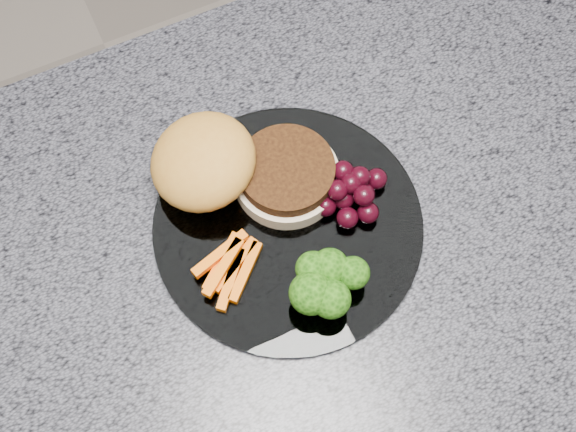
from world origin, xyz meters
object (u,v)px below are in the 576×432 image
object	(u,v)px
island_cabinet	(270,378)
grape_bunch	(351,192)
plate	(288,226)
burger	(233,168)

from	to	relation	value
island_cabinet	grape_bunch	world-z (taller)	grape_bunch
plate	grape_bunch	world-z (taller)	grape_bunch
island_cabinet	grape_bunch	bearing A→B (deg)	15.26
island_cabinet	burger	bearing A→B (deg)	80.34
burger	plate	bearing A→B (deg)	-52.28
plate	grape_bunch	size ratio (longest dim) A/B	3.31
island_cabinet	grape_bunch	size ratio (longest dim) A/B	15.26
island_cabinet	plate	bearing A→B (deg)	35.00
island_cabinet	burger	xyz separation A→B (m)	(0.02, 0.10, 0.50)
plate	grape_bunch	xyz separation A→B (m)	(0.07, -0.00, 0.02)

